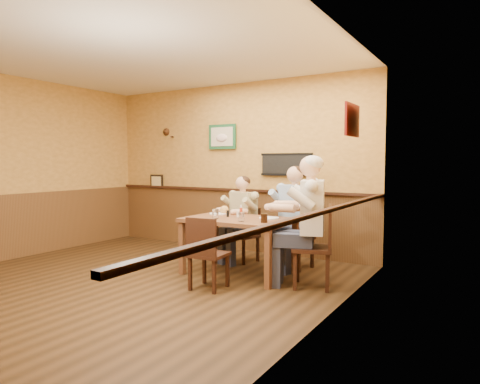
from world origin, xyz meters
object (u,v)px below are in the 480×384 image
at_px(diner_blue_polo, 296,222).
at_px(diner_white_elder, 312,229).
at_px(chair_back_left, 244,235).
at_px(salt_shaker, 238,214).
at_px(water_glass_mid, 241,217).
at_px(pepper_shaker, 228,214).
at_px(chair_back_right, 296,236).
at_px(hot_sauce_bottle, 241,212).
at_px(chair_right_end, 312,246).
at_px(cola_tumbler, 264,218).
at_px(chair_near_side, 209,253).
at_px(dining_table, 239,225).
at_px(diner_tan_shirt, 244,223).
at_px(water_glass_left, 215,214).

distance_m(diner_blue_polo, diner_white_elder, 0.93).
height_order(chair_back_left, salt_shaker, salt_shaker).
bearing_deg(water_glass_mid, chair_back_left, 119.32).
bearing_deg(pepper_shaker, chair_back_left, 101.52).
xyz_separation_m(chair_back_right, diner_white_elder, (0.54, -0.75, 0.25)).
height_order(chair_back_left, diner_blue_polo, diner_blue_polo).
distance_m(chair_back_left, pepper_shaker, 0.76).
relative_size(chair_back_left, hot_sauce_bottle, 5.11).
bearing_deg(diner_blue_polo, chair_back_left, -166.31).
xyz_separation_m(chair_right_end, hot_sauce_bottle, (-1.02, 0.05, 0.34)).
bearing_deg(water_glass_mid, hot_sauce_bottle, 122.16).
xyz_separation_m(chair_right_end, cola_tumbler, (-0.56, -0.15, 0.31)).
xyz_separation_m(chair_back_left, chair_back_right, (0.83, 0.04, 0.05)).
bearing_deg(chair_near_side, chair_right_end, -150.68).
height_order(water_glass_mid, cola_tumbler, water_glass_mid).
distance_m(dining_table, chair_back_left, 0.78).
height_order(diner_blue_polo, water_glass_mid, diner_blue_polo).
xyz_separation_m(water_glass_mid, cola_tumbler, (0.29, 0.05, -0.00)).
bearing_deg(hot_sauce_bottle, diner_tan_shirt, 118.17).
relative_size(chair_right_end, pepper_shaker, 11.35).
relative_size(diner_blue_polo, water_glass_left, 10.15).
relative_size(chair_back_left, chair_right_end, 0.82).
xyz_separation_m(diner_blue_polo, hot_sauce_bottle, (-0.47, -0.70, 0.19)).
relative_size(diner_blue_polo, pepper_shaker, 14.86).
height_order(chair_right_end, salt_shaker, chair_right_end).
relative_size(dining_table, chair_back_left, 1.74).
bearing_deg(chair_right_end, diner_blue_polo, -162.90).
distance_m(diner_tan_shirt, diner_white_elder, 1.55).
xyz_separation_m(chair_back_right, salt_shaker, (-0.57, -0.62, 0.34)).
height_order(chair_back_right, chair_near_side, chair_back_right).
bearing_deg(salt_shaker, chair_near_side, -82.94).
bearing_deg(water_glass_mid, chair_near_side, -108.05).
height_order(water_glass_mid, hot_sauce_bottle, hot_sauce_bottle).
xyz_separation_m(chair_right_end, diner_tan_shirt, (-1.37, 0.71, 0.08)).
bearing_deg(hot_sauce_bottle, water_glass_left, -142.69).
bearing_deg(diner_white_elder, water_glass_mid, -95.12).
distance_m(diner_tan_shirt, hot_sauce_bottle, 0.79).
bearing_deg(diner_white_elder, diner_blue_polo, -162.90).
bearing_deg(diner_tan_shirt, chair_back_left, 0.00).
bearing_deg(water_glass_mid, diner_tan_shirt, 119.32).
height_order(dining_table, hot_sauce_bottle, hot_sauce_bottle).
relative_size(dining_table, water_glass_mid, 12.45).
bearing_deg(chair_back_right, diner_white_elder, -43.05).
height_order(dining_table, pepper_shaker, pepper_shaker).
bearing_deg(chair_right_end, chair_back_right, -162.90).
distance_m(water_glass_left, hot_sauce_bottle, 0.34).
height_order(diner_tan_shirt, water_glass_mid, diner_tan_shirt).
bearing_deg(chair_near_side, cola_tumbler, -134.74).
relative_size(chair_right_end, diner_tan_shirt, 0.86).
distance_m(chair_back_right, water_glass_mid, 1.07).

